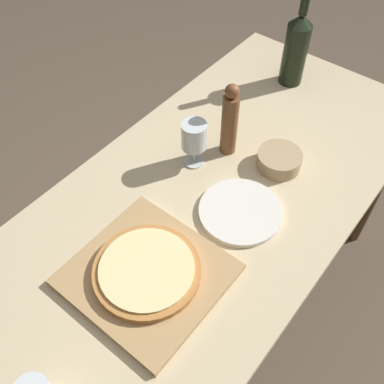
# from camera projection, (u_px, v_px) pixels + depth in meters

# --- Properties ---
(ground_plane) EXTENTS (12.00, 12.00, 0.00)m
(ground_plane) POSITION_uv_depth(u_px,v_px,m) (201.00, 316.00, 1.83)
(ground_plane) COLOR brown
(dining_table) EXTENTS (0.74, 1.63, 0.76)m
(dining_table) POSITION_uv_depth(u_px,v_px,m) (204.00, 221.00, 1.33)
(dining_table) COLOR #CCB78E
(dining_table) RESTS_ON ground_plane
(cutting_board) EXTENTS (0.35, 0.34, 0.02)m
(cutting_board) POSITION_uv_depth(u_px,v_px,m) (147.00, 275.00, 1.09)
(cutting_board) COLOR tan
(cutting_board) RESTS_ON dining_table
(pizza) EXTENTS (0.26, 0.26, 0.02)m
(pizza) POSITION_uv_depth(u_px,v_px,m) (147.00, 270.00, 1.08)
(pizza) COLOR #BC7A3D
(pizza) RESTS_ON cutting_board
(wine_bottle) EXTENTS (0.08, 0.08, 0.32)m
(wine_bottle) POSITION_uv_depth(u_px,v_px,m) (296.00, 49.00, 1.50)
(wine_bottle) COLOR black
(wine_bottle) RESTS_ON dining_table
(pepper_mill) EXTENTS (0.05, 0.05, 0.24)m
(pepper_mill) POSITION_uv_depth(u_px,v_px,m) (230.00, 121.00, 1.29)
(pepper_mill) COLOR brown
(pepper_mill) RESTS_ON dining_table
(wine_glass) EXTENTS (0.07, 0.07, 0.15)m
(wine_glass) POSITION_uv_depth(u_px,v_px,m) (194.00, 137.00, 1.27)
(wine_glass) COLOR silver
(wine_glass) RESTS_ON dining_table
(small_bowl) EXTENTS (0.13, 0.13, 0.05)m
(small_bowl) POSITION_uv_depth(u_px,v_px,m) (279.00, 160.00, 1.32)
(small_bowl) COLOR tan
(small_bowl) RESTS_ON dining_table
(dinner_plate) EXTENTS (0.23, 0.23, 0.01)m
(dinner_plate) POSITION_uv_depth(u_px,v_px,m) (240.00, 211.00, 1.22)
(dinner_plate) COLOR silver
(dinner_plate) RESTS_ON dining_table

